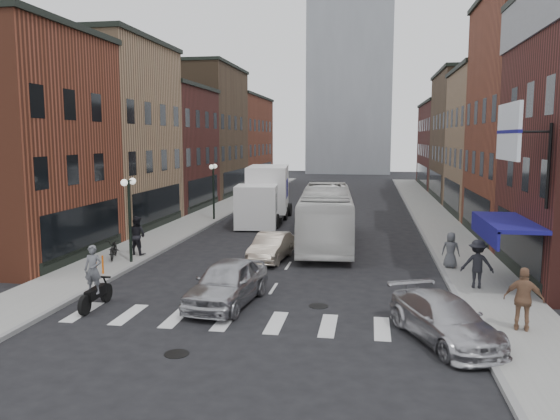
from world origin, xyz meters
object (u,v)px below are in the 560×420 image
object	(u,v)px
motorcycle_rider	(94,279)
billboard_sign	(511,134)
curb_car	(445,319)
parked_bicycle	(114,249)
ped_left_solo	(137,235)
streetlamp_near	(129,204)
box_truck	(265,195)
streetlamp_far	(213,181)
sedan_left_near	(227,282)
transit_bus	(326,216)
ped_right_c	(451,250)
sedan_left_far	(271,247)
ped_right_b	(524,299)
ped_right_a	(477,264)
bike_rack	(99,266)

from	to	relation	value
motorcycle_rider	billboard_sign	bearing A→B (deg)	9.62
curb_car	parked_bicycle	distance (m)	16.71
curb_car	ped_left_solo	world-z (taller)	ped_left_solo
streetlamp_near	box_truck	distance (m)	14.65
streetlamp_far	sedan_left_near	bearing A→B (deg)	-72.40
transit_bus	ped_right_c	xyz separation A→B (m)	(6.07, -5.26, -0.68)
parked_bicycle	ped_right_c	xyz separation A→B (m)	(15.92, 0.70, 0.33)
transit_bus	sedan_left_near	world-z (taller)	transit_bus
streetlamp_far	curb_car	distance (m)	25.65
streetlamp_near	sedan_left_far	xyz separation A→B (m)	(6.40, 2.00, -2.24)
box_truck	ped_right_b	xyz separation A→B (m)	(12.05, -20.98, -0.82)
curb_car	parked_bicycle	world-z (taller)	curb_car
transit_bus	ped_right_a	distance (m)	10.84
motorcycle_rider	sedan_left_near	distance (m)	4.65
ped_right_c	ped_right_a	bearing A→B (deg)	112.88
sedan_left_far	streetlamp_near	bearing A→B (deg)	-157.50
curb_car	parked_bicycle	size ratio (longest dim) A/B	2.48
box_truck	parked_bicycle	world-z (taller)	box_truck
box_truck	ped_right_c	size ratio (longest dim) A/B	5.74
ped_right_c	box_truck	bearing A→B (deg)	-35.73
streetlamp_near	sedan_left_near	distance (m)	8.37
streetlamp_far	sedan_left_far	world-z (taller)	streetlamp_far
box_truck	sedan_left_near	xyz separation A→B (m)	(2.36, -19.43, -1.14)
billboard_sign	transit_bus	xyz separation A→B (m)	(-7.26, 10.00, -4.50)
transit_bus	curb_car	xyz separation A→B (m)	(4.66, -14.26, -0.97)
sedan_left_far	ped_right_c	world-z (taller)	ped_right_c
streetlamp_near	parked_bicycle	size ratio (longest dim) A/B	2.22
transit_bus	streetlamp_far	bearing A→B (deg)	135.44
curb_car	ped_left_solo	distance (m)	16.62
curb_car	ped_right_c	xyz separation A→B (m)	(1.41, 9.00, 0.30)
motorcycle_rider	ped_right_b	world-z (taller)	motorcycle_rider
streetlamp_near	sedan_left_near	bearing A→B (deg)	-40.91
transit_bus	ped_right_b	xyz separation A→B (m)	(7.08, -13.35, -0.51)
bike_rack	streetlamp_far	bearing A→B (deg)	89.31
parked_bicycle	ped_right_b	xyz separation A→B (m)	(16.93, -7.38, 0.49)
streetlamp_near	sedan_left_near	world-z (taller)	streetlamp_near
box_truck	motorcycle_rider	distance (m)	20.83
streetlamp_far	motorcycle_rider	distance (m)	20.73
billboard_sign	bike_rack	xyz separation A→B (m)	(-16.19, 0.80, -5.58)
sedan_left_near	ped_right_a	bearing A→B (deg)	26.18
streetlamp_far	sedan_left_near	world-z (taller)	streetlamp_far
streetlamp_far	ped_right_c	xyz separation A→B (m)	(14.80, -12.76, -1.95)
parked_bicycle	ped_right_b	distance (m)	18.48
sedan_left_near	ped_left_solo	xyz separation A→B (m)	(-6.50, 6.86, 0.32)
sedan_left_near	ped_right_b	world-z (taller)	ped_right_b
motorcycle_rider	ped_left_solo	distance (m)	8.38
ped_right_a	streetlamp_near	bearing A→B (deg)	-1.19
bike_rack	ped_left_solo	xyz separation A→B (m)	(-0.17, 4.25, 0.58)
ped_right_c	streetlamp_near	bearing A→B (deg)	18.47
billboard_sign	ped_right_a	size ratio (longest dim) A/B	1.94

